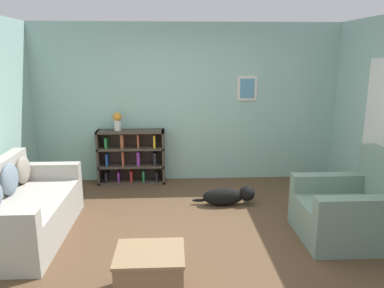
{
  "coord_description": "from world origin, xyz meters",
  "views": [
    {
      "loc": [
        -0.22,
        -3.96,
        2.11
      ],
      "look_at": [
        0.0,
        0.4,
        1.05
      ],
      "focal_mm": 35.0,
      "sensor_mm": 36.0,
      "label": 1
    }
  ],
  "objects_px": {
    "coffee_table": "(150,273)",
    "couch": "(21,210)",
    "bookshelf": "(132,157)",
    "recliner_chair": "(352,210)",
    "dog": "(228,196)",
    "vase": "(117,120)"
  },
  "relations": [
    {
      "from": "couch",
      "to": "bookshelf",
      "type": "distance_m",
      "value": 2.18
    },
    {
      "from": "couch",
      "to": "recliner_chair",
      "type": "xyz_separation_m",
      "value": [
        3.84,
        -0.21,
        0.01
      ]
    },
    {
      "from": "bookshelf",
      "to": "recliner_chair",
      "type": "height_order",
      "value": "recliner_chair"
    },
    {
      "from": "recliner_chair",
      "to": "dog",
      "type": "xyz_separation_m",
      "value": [
        -1.29,
        1.04,
        -0.21
      ]
    },
    {
      "from": "bookshelf",
      "to": "recliner_chair",
      "type": "relative_size",
      "value": 1.04
    },
    {
      "from": "bookshelf",
      "to": "coffee_table",
      "type": "relative_size",
      "value": 1.82
    },
    {
      "from": "couch",
      "to": "recliner_chair",
      "type": "height_order",
      "value": "recliner_chair"
    },
    {
      "from": "bookshelf",
      "to": "recliner_chair",
      "type": "distance_m",
      "value": 3.46
    },
    {
      "from": "bookshelf",
      "to": "vase",
      "type": "height_order",
      "value": "vase"
    },
    {
      "from": "dog",
      "to": "couch",
      "type": "bearing_deg",
      "value": -162.08
    },
    {
      "from": "bookshelf",
      "to": "dog",
      "type": "distance_m",
      "value": 1.83
    },
    {
      "from": "dog",
      "to": "vase",
      "type": "bearing_deg",
      "value": 148.39
    },
    {
      "from": "dog",
      "to": "coffee_table",
      "type": "bearing_deg",
      "value": -116.16
    },
    {
      "from": "recliner_chair",
      "to": "dog",
      "type": "distance_m",
      "value": 1.67
    },
    {
      "from": "dog",
      "to": "vase",
      "type": "relative_size",
      "value": 3.02
    },
    {
      "from": "coffee_table",
      "to": "couch",
      "type": "bearing_deg",
      "value": 142.8
    },
    {
      "from": "coffee_table",
      "to": "dog",
      "type": "bearing_deg",
      "value": 63.84
    },
    {
      "from": "bookshelf",
      "to": "coffee_table",
      "type": "height_order",
      "value": "bookshelf"
    },
    {
      "from": "bookshelf",
      "to": "dog",
      "type": "relative_size",
      "value": 1.23
    },
    {
      "from": "coffee_table",
      "to": "dog",
      "type": "distance_m",
      "value": 2.25
    },
    {
      "from": "dog",
      "to": "bookshelf",
      "type": "bearing_deg",
      "value": 144.37
    },
    {
      "from": "bookshelf",
      "to": "coffee_table",
      "type": "xyz_separation_m",
      "value": [
        0.48,
        -3.07,
        -0.21
      ]
    }
  ]
}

